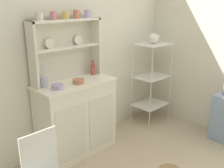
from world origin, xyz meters
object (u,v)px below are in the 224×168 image
at_px(hutch_shelf_unit, 65,45).
at_px(porcelain_teapot, 153,38).
at_px(utensil_jar, 44,82).
at_px(bakers_rack, 152,75).
at_px(jam_bottle, 93,69).
at_px(hutch_cabinet, 76,117).
at_px(bowl_mixing_large, 58,87).
at_px(cup_cream_0, 39,17).

xyz_separation_m(hutch_shelf_unit, porcelain_teapot, (1.34, -0.22, -0.03)).
bearing_deg(utensil_jar, bakers_rack, -4.79).
relative_size(jam_bottle, utensil_jar, 0.74).
distance_m(bakers_rack, utensil_jar, 1.70).
xyz_separation_m(hutch_cabinet, bakers_rack, (1.34, -0.06, 0.27)).
distance_m(hutch_cabinet, bowl_mixing_large, 0.54).
distance_m(bowl_mixing_large, porcelain_teapot, 1.65).
bearing_deg(bowl_mixing_large, bakers_rack, 0.39).
relative_size(bowl_mixing_large, jam_bottle, 0.68).
distance_m(cup_cream_0, utensil_jar, 0.67).
height_order(hutch_cabinet, cup_cream_0, cup_cream_0).
xyz_separation_m(utensil_jar, porcelain_teapot, (1.68, -0.14, 0.31)).
bearing_deg(jam_bottle, hutch_cabinet, -165.91).
bearing_deg(bakers_rack, hutch_cabinet, 177.34).
xyz_separation_m(jam_bottle, utensil_jar, (-0.69, -0.01, -0.01)).
xyz_separation_m(bowl_mixing_large, jam_bottle, (0.62, 0.16, 0.05)).
distance_m(hutch_cabinet, porcelain_teapot, 1.56).
bearing_deg(hutch_shelf_unit, jam_bottle, -12.49).
height_order(jam_bottle, porcelain_teapot, porcelain_teapot).
xyz_separation_m(hutch_shelf_unit, jam_bottle, (0.34, -0.08, -0.33)).
bearing_deg(hutch_cabinet, jam_bottle, 14.09).
xyz_separation_m(bakers_rack, bowl_mixing_large, (-1.61, -0.01, 0.19)).
relative_size(bowl_mixing_large, utensil_jar, 0.51).
bearing_deg(hutch_shelf_unit, bowl_mixing_large, -139.02).
xyz_separation_m(bakers_rack, jam_bottle, (-1.00, 0.15, 0.24)).
height_order(hutch_shelf_unit, utensil_jar, hutch_shelf_unit).
bearing_deg(bowl_mixing_large, hutch_cabinet, 15.11).
bearing_deg(cup_cream_0, bakers_rack, -6.40).
height_order(cup_cream_0, porcelain_teapot, cup_cream_0).
xyz_separation_m(cup_cream_0, porcelain_teapot, (1.64, -0.18, -0.36)).
relative_size(hutch_cabinet, hutch_shelf_unit, 1.08).
bearing_deg(utensil_jar, cup_cream_0, 49.63).
xyz_separation_m(bakers_rack, utensil_jar, (-1.68, 0.14, 0.23)).
bearing_deg(bowl_mixing_large, jam_bottle, 14.54).
height_order(hutch_cabinet, bakers_rack, bakers_rack).
height_order(utensil_jar, porcelain_teapot, porcelain_teapot).
relative_size(cup_cream_0, porcelain_teapot, 0.42).
bearing_deg(bowl_mixing_large, hutch_shelf_unit, 40.98).
bearing_deg(cup_cream_0, hutch_shelf_unit, 7.46).
height_order(cup_cream_0, utensil_jar, cup_cream_0).
xyz_separation_m(hutch_shelf_unit, bakers_rack, (1.34, -0.22, -0.57)).
height_order(hutch_cabinet, jam_bottle, jam_bottle).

